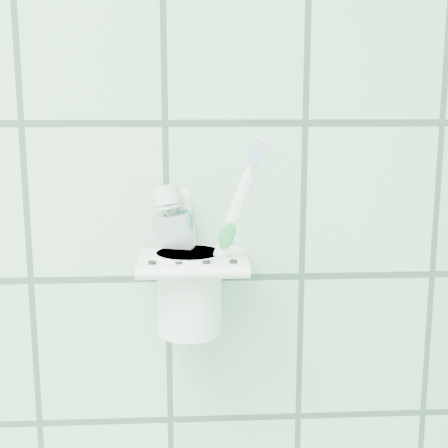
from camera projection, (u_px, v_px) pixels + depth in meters
name	position (u px, v px, depth m)	size (l,w,h in m)	color
holder_bracket	(193.00, 263.00, 0.65)	(0.11, 0.10, 0.03)	white
cup	(189.00, 289.00, 0.66)	(0.08, 0.08, 0.09)	white
toothbrush_pink	(196.00, 219.00, 0.66)	(0.03, 0.07, 0.22)	white
toothbrush_blue	(195.00, 226.00, 0.66)	(0.03, 0.07, 0.21)	white
toothbrush_orange	(194.00, 226.00, 0.65)	(0.07, 0.05, 0.21)	white
toothpaste_tube	(187.00, 243.00, 0.67)	(0.06, 0.04, 0.15)	silver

